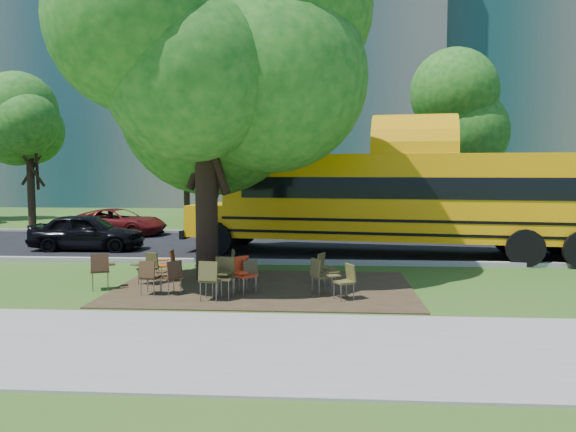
# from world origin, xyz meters

# --- Properties ---
(ground) EXTENTS (160.00, 160.00, 0.00)m
(ground) POSITION_xyz_m (0.00, 0.00, 0.00)
(ground) COLOR #28541A
(ground) RESTS_ON ground
(sidewalk) EXTENTS (60.00, 4.00, 0.04)m
(sidewalk) POSITION_xyz_m (0.00, -5.00, 0.02)
(sidewalk) COLOR gray
(sidewalk) RESTS_ON ground
(dirt_patch) EXTENTS (7.00, 4.50, 0.03)m
(dirt_patch) POSITION_xyz_m (1.00, -0.50, 0.01)
(dirt_patch) COLOR #382819
(dirt_patch) RESTS_ON ground
(asphalt_road) EXTENTS (80.00, 8.00, 0.04)m
(asphalt_road) POSITION_xyz_m (0.00, 7.00, 0.02)
(asphalt_road) COLOR black
(asphalt_road) RESTS_ON ground
(kerb_near) EXTENTS (80.00, 0.25, 0.14)m
(kerb_near) POSITION_xyz_m (0.00, 3.00, 0.07)
(kerb_near) COLOR gray
(kerb_near) RESTS_ON ground
(kerb_far) EXTENTS (80.00, 0.25, 0.14)m
(kerb_far) POSITION_xyz_m (0.00, 11.10, 0.07)
(kerb_far) COLOR gray
(kerb_far) RESTS_ON ground
(building_main) EXTENTS (38.00, 16.00, 22.00)m
(building_main) POSITION_xyz_m (-8.00, 36.00, 11.00)
(building_main) COLOR #5F605B
(building_main) RESTS_ON ground
(building_right) EXTENTS (30.00, 16.00, 25.00)m
(building_right) POSITION_xyz_m (24.00, 38.00, 12.50)
(building_right) COLOR #6C645A
(building_right) RESTS_ON ground
(bg_tree_0) EXTENTS (5.20, 5.20, 7.18)m
(bg_tree_0) POSITION_xyz_m (-12.00, 13.00, 4.57)
(bg_tree_0) COLOR black
(bg_tree_0) RESTS_ON ground
(bg_tree_2) EXTENTS (4.80, 4.80, 6.62)m
(bg_tree_2) POSITION_xyz_m (-5.00, 16.00, 4.21)
(bg_tree_2) COLOR black
(bg_tree_2) RESTS_ON ground
(bg_tree_3) EXTENTS (5.60, 5.60, 7.84)m
(bg_tree_3) POSITION_xyz_m (8.00, 14.00, 5.03)
(bg_tree_3) COLOR black
(bg_tree_3) RESTS_ON ground
(main_tree) EXTENTS (7.20, 7.20, 8.96)m
(main_tree) POSITION_xyz_m (-0.55, 0.36, 5.34)
(main_tree) COLOR black
(main_tree) RESTS_ON ground
(school_bus) EXTENTS (13.83, 4.91, 3.32)m
(school_bus) POSITION_xyz_m (5.17, 4.92, 1.92)
(school_bus) COLOR #E89B07
(school_bus) RESTS_ON ground
(chair_0) EXTENTS (0.60, 0.68, 0.87)m
(chair_0) POSITION_xyz_m (-2.79, -0.94, 0.54)
(chair_0) COLOR #432818
(chair_0) RESTS_ON ground
(chair_1) EXTENTS (0.58, 0.47, 0.80)m
(chair_1) POSITION_xyz_m (-1.43, -1.50, 0.50)
(chair_1) COLOR #402B17
(chair_1) RESTS_ON ground
(chair_2) EXTENTS (0.54, 0.69, 0.80)m
(chair_2) POSITION_xyz_m (-0.95, -1.41, 0.50)
(chair_2) COLOR #412817
(chair_2) RESTS_ON ground
(chair_3) EXTENTS (0.64, 0.54, 0.91)m
(chair_3) POSITION_xyz_m (0.22, -1.65, 0.56)
(chair_3) COLOR #4D4521
(chair_3) RESTS_ON ground
(chair_4) EXTENTS (0.63, 0.53, 0.89)m
(chair_4) POSITION_xyz_m (0.03, -1.96, 0.55)
(chair_4) COLOR #45431E
(chair_4) RESTS_ON ground
(chair_5) EXTENTS (0.59, 0.75, 0.87)m
(chair_5) POSITION_xyz_m (0.60, -1.25, 0.54)
(chair_5) COLOR red
(chair_5) RESTS_ON ground
(chair_6) EXTENTS (0.64, 0.54, 0.79)m
(chair_6) POSITION_xyz_m (2.89, -1.62, 0.49)
(chair_6) COLOR brown
(chair_6) RESTS_ON ground
(chair_7) EXTENTS (0.68, 0.56, 0.84)m
(chair_7) POSITION_xyz_m (2.35, -1.18, 0.52)
(chair_7) COLOR brown
(chair_7) RESTS_ON ground
(chair_8) EXTENTS (0.50, 0.53, 0.81)m
(chair_8) POSITION_xyz_m (-1.50, 0.12, 0.50)
(chair_8) COLOR #B14512
(chair_8) RESTS_ON ground
(chair_9) EXTENTS (0.64, 0.50, 0.79)m
(chair_9) POSITION_xyz_m (-1.88, -0.28, 0.49)
(chair_9) COLOR #433C1D
(chair_9) RESTS_ON ground
(chair_10) EXTENTS (0.62, 0.58, 0.85)m
(chair_10) POSITION_xyz_m (0.30, -0.03, 0.53)
(chair_10) COLOR #47401F
(chair_10) RESTS_ON ground
(chair_11) EXTENTS (0.52, 0.64, 0.77)m
(chair_11) POSITION_xyz_m (0.72, -1.03, 0.48)
(chair_11) COLOR #43391D
(chair_11) RESTS_ON ground
(chair_12) EXTENTS (0.51, 0.65, 0.79)m
(chair_12) POSITION_xyz_m (2.44, -0.10, 0.49)
(chair_12) COLOR brown
(chair_12) RESTS_ON ground
(black_car) EXTENTS (3.91, 1.64, 1.32)m
(black_car) POSITION_xyz_m (-5.87, 5.36, 0.66)
(black_car) COLOR black
(black_car) RESTS_ON ground
(bg_car_red) EXTENTS (4.50, 2.70, 1.17)m
(bg_car_red) POSITION_xyz_m (-6.52, 10.01, 0.58)
(bg_car_red) COLOR #520E0E
(bg_car_red) RESTS_ON ground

